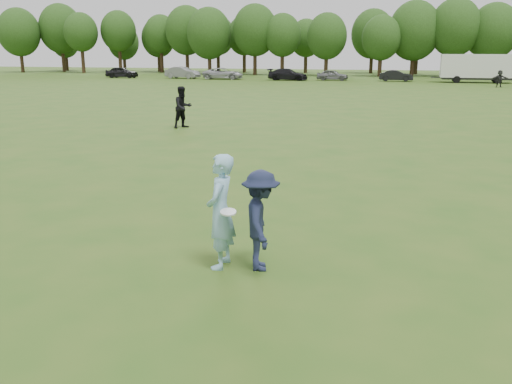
# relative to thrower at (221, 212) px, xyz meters

# --- Properties ---
(ground) EXTENTS (200.00, 200.00, 0.00)m
(ground) POSITION_rel_thrower_xyz_m (0.81, -0.30, -1.00)
(ground) COLOR #2C5317
(ground) RESTS_ON ground
(thrower) EXTENTS (0.50, 0.74, 1.99)m
(thrower) POSITION_rel_thrower_xyz_m (0.00, 0.00, 0.00)
(thrower) COLOR #8FC3DD
(thrower) RESTS_ON ground
(defender) EXTENTS (0.95, 1.26, 1.74)m
(defender) POSITION_rel_thrower_xyz_m (0.69, 0.09, -0.13)
(defender) COLOR #1B213B
(defender) RESTS_ON ground
(player_far_a) EXTENTS (1.17, 1.22, 1.99)m
(player_far_a) POSITION_rel_thrower_xyz_m (-7.38, 16.04, -0.00)
(player_far_a) COLOR black
(player_far_a) RESTS_ON ground
(player_far_d) EXTENTS (1.65, 0.83, 1.71)m
(player_far_d) POSITION_rel_thrower_xyz_m (12.06, 51.97, -0.14)
(player_far_d) COLOR #252525
(player_far_d) RESTS_ON ground
(car_a) EXTENTS (4.45, 2.01, 1.48)m
(car_a) POSITION_rel_thrower_xyz_m (-34.33, 59.29, -0.25)
(car_a) COLOR black
(car_a) RESTS_ON ground
(car_b) EXTENTS (4.82, 2.24, 1.53)m
(car_b) POSITION_rel_thrower_xyz_m (-25.73, 59.86, -0.23)
(car_b) COLOR slate
(car_b) RESTS_ON ground
(car_c) EXTENTS (5.39, 2.88, 1.44)m
(car_c) POSITION_rel_thrower_xyz_m (-19.88, 59.39, -0.28)
(car_c) COLOR #AAA9AE
(car_c) RESTS_ON ground
(car_d) EXTENTS (4.99, 2.15, 1.43)m
(car_d) POSITION_rel_thrower_xyz_m (-11.32, 59.08, -0.28)
(car_d) COLOR black
(car_d) RESTS_ON ground
(car_e) EXTENTS (3.88, 1.58, 1.32)m
(car_e) POSITION_rel_thrower_xyz_m (-5.89, 60.23, -0.34)
(car_e) COLOR slate
(car_e) RESTS_ON ground
(car_f) EXTENTS (4.00, 1.41, 1.32)m
(car_f) POSITION_rel_thrower_xyz_m (1.76, 60.28, -0.34)
(car_f) COLOR black
(car_f) RESTS_ON ground
(disc_in_play) EXTENTS (0.29, 0.28, 0.09)m
(disc_in_play) POSITION_rel_thrower_xyz_m (0.21, -0.21, 0.07)
(disc_in_play) COLOR white
(disc_in_play) RESTS_ON ground
(cargo_trailer) EXTENTS (9.00, 2.75, 3.20)m
(cargo_trailer) POSITION_rel_thrower_xyz_m (10.72, 59.73, 0.78)
(cargo_trailer) COLOR white
(cargo_trailer) RESTS_ON ground
(treeline) EXTENTS (130.35, 18.39, 11.74)m
(treeline) POSITION_rel_thrower_xyz_m (3.62, 76.60, 5.27)
(treeline) COLOR #332114
(treeline) RESTS_ON ground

